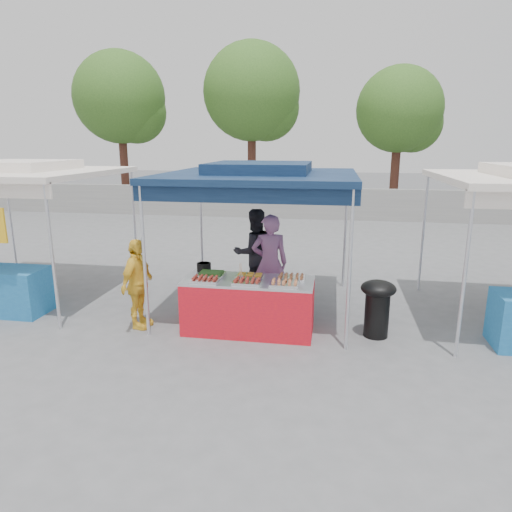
% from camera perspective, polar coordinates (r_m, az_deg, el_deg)
% --- Properties ---
extents(ground_plane, '(80.00, 80.00, 0.00)m').
position_cam_1_polar(ground_plane, '(7.39, -0.79, -9.04)').
color(ground_plane, slate).
extents(back_wall, '(40.00, 0.25, 1.20)m').
position_cam_1_polar(back_wall, '(17.88, 5.64, 6.58)').
color(back_wall, gray).
rests_on(back_wall, ground_plane).
extents(main_canopy, '(3.20, 3.20, 2.57)m').
position_cam_1_polar(main_canopy, '(7.78, 0.46, 10.14)').
color(main_canopy, silver).
rests_on(main_canopy, ground_plane).
extents(neighbor_stall_left, '(3.20, 3.20, 2.57)m').
position_cam_1_polar(neighbor_stall_left, '(9.35, -28.44, 4.36)').
color(neighbor_stall_left, silver).
rests_on(neighbor_stall_left, ground_plane).
extents(tree_0, '(3.93, 3.93, 6.76)m').
position_cam_1_polar(tree_0, '(21.80, -16.22, 18.05)').
color(tree_0, '#4A261C').
rests_on(tree_0, ground_plane).
extents(tree_1, '(4.07, 4.07, 6.99)m').
position_cam_1_polar(tree_1, '(20.37, -0.09, 19.35)').
color(tree_1, '#4A261C').
rests_on(tree_1, ground_plane).
extents(tree_2, '(3.50, 3.44, 5.91)m').
position_cam_1_polar(tree_2, '(20.27, 17.86, 16.62)').
color(tree_2, '#4A261C').
rests_on(tree_2, ground_plane).
extents(vendor_table, '(2.00, 0.80, 0.85)m').
position_cam_1_polar(vendor_table, '(7.15, -0.95, -6.21)').
color(vendor_table, red).
rests_on(vendor_table, ground_plane).
extents(food_tray_fl, '(0.42, 0.30, 0.07)m').
position_cam_1_polar(food_tray_fl, '(6.92, -6.40, -2.98)').
color(food_tray_fl, white).
rests_on(food_tray_fl, vendor_table).
extents(food_tray_fm, '(0.42, 0.30, 0.07)m').
position_cam_1_polar(food_tray_fm, '(6.77, -1.13, -3.27)').
color(food_tray_fm, white).
rests_on(food_tray_fm, vendor_table).
extents(food_tray_fr, '(0.42, 0.30, 0.07)m').
position_cam_1_polar(food_tray_fr, '(6.69, 3.55, -3.50)').
color(food_tray_fr, white).
rests_on(food_tray_fr, vendor_table).
extents(food_tray_bl, '(0.42, 0.30, 0.07)m').
position_cam_1_polar(food_tray_bl, '(7.21, -5.58, -2.26)').
color(food_tray_bl, white).
rests_on(food_tray_bl, vendor_table).
extents(food_tray_bm, '(0.42, 0.30, 0.07)m').
position_cam_1_polar(food_tray_bm, '(7.09, -0.73, -2.47)').
color(food_tray_bm, white).
rests_on(food_tray_bm, vendor_table).
extents(food_tray_br, '(0.42, 0.30, 0.07)m').
position_cam_1_polar(food_tray_br, '(6.99, 4.45, -2.75)').
color(food_tray_br, white).
rests_on(food_tray_br, vendor_table).
extents(cooking_pot, '(0.23, 0.23, 0.13)m').
position_cam_1_polar(cooking_pot, '(7.50, -6.53, -1.37)').
color(cooking_pot, black).
rests_on(cooking_pot, vendor_table).
extents(skewer_cup, '(0.07, 0.07, 0.09)m').
position_cam_1_polar(skewer_cup, '(6.92, -1.93, -2.81)').
color(skewer_cup, silver).
rests_on(skewer_cup, vendor_table).
extents(wok_burner, '(0.53, 0.53, 0.89)m').
position_cam_1_polar(wok_burner, '(7.17, 14.94, -5.75)').
color(wok_burner, black).
rests_on(wok_burner, ground_plane).
extents(crate_left, '(0.48, 0.34, 0.29)m').
position_cam_1_polar(crate_left, '(8.01, -2.90, -6.08)').
color(crate_left, blue).
rests_on(crate_left, ground_plane).
extents(crate_right, '(0.51, 0.36, 0.31)m').
position_cam_1_polar(crate_right, '(7.79, 1.05, -6.59)').
color(crate_right, blue).
rests_on(crate_right, ground_plane).
extents(crate_stacked, '(0.47, 0.33, 0.28)m').
position_cam_1_polar(crate_stacked, '(7.70, 1.06, -4.54)').
color(crate_stacked, blue).
rests_on(crate_stacked, crate_right).
extents(vendor_woman, '(0.70, 0.53, 1.72)m').
position_cam_1_polar(vendor_woman, '(7.90, 1.72, -0.92)').
color(vendor_woman, '#9C6394').
rests_on(vendor_woman, ground_plane).
extents(helper_man, '(1.03, 0.95, 1.69)m').
position_cam_1_polar(helper_man, '(8.72, -0.20, 0.41)').
color(helper_man, '#222227').
rests_on(helper_man, ground_plane).
extents(customer_person, '(0.44, 0.88, 1.45)m').
position_cam_1_polar(customer_person, '(7.45, -14.59, -3.42)').
color(customer_person, yellow).
rests_on(customer_person, ground_plane).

